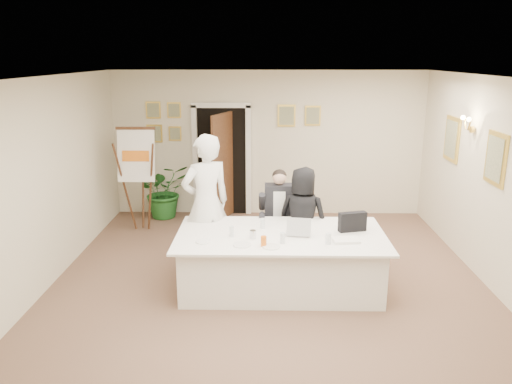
{
  "coord_description": "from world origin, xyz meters",
  "views": [
    {
      "loc": [
        -0.06,
        -6.09,
        3.06
      ],
      "look_at": [
        -0.18,
        0.6,
        1.22
      ],
      "focal_mm": 35.0,
      "sensor_mm": 36.0,
      "label": 1
    }
  ],
  "objects": [
    {
      "name": "oj_glass",
      "position": [
        -0.07,
        -0.3,
        0.84
      ],
      "size": [
        0.07,
        0.07,
        0.13
      ],
      "primitive_type": "cylinder",
      "rotation": [
        0.0,
        0.0,
        -0.01
      ],
      "color": "#D65F12",
      "rests_on": "conference_table"
    },
    {
      "name": "glass_c",
      "position": [
        0.74,
        -0.21,
        0.84
      ],
      "size": [
        0.09,
        0.09,
        0.14
      ],
      "primitive_type": "cylinder",
      "rotation": [
        0.0,
        0.0,
        -0.28
      ],
      "color": "silver",
      "rests_on": "conference_table"
    },
    {
      "name": "steel_jug",
      "position": [
        -0.21,
        -0.03,
        0.83
      ],
      "size": [
        0.09,
        0.09,
        0.11
      ],
      "primitive_type": "cylinder",
      "rotation": [
        0.0,
        0.0,
        -0.08
      ],
      "color": "silver",
      "rests_on": "conference_table"
    },
    {
      "name": "glass_a",
      "position": [
        -0.49,
        0.03,
        0.84
      ],
      "size": [
        0.07,
        0.07,
        0.14
      ],
      "primitive_type": "cylinder",
      "rotation": [
        0.0,
        0.0,
        -0.15
      ],
      "color": "silver",
      "rests_on": "conference_table"
    },
    {
      "name": "ceiling",
      "position": [
        0.0,
        0.0,
        2.8
      ],
      "size": [
        6.0,
        7.0,
        0.02
      ],
      "primitive_type": "cube",
      "color": "white",
      "rests_on": "wall_back"
    },
    {
      "name": "wall_back",
      "position": [
        0.0,
        3.5,
        1.4
      ],
      "size": [
        6.0,
        0.1,
        2.8
      ],
      "primitive_type": "cube",
      "color": "beige",
      "rests_on": "floor"
    },
    {
      "name": "floor",
      "position": [
        0.0,
        0.0,
        0.0
      ],
      "size": [
        7.0,
        7.0,
        0.0
      ],
      "primitive_type": "plane",
      "color": "brown",
      "rests_on": "ground"
    },
    {
      "name": "wall_sconce",
      "position": [
        2.9,
        1.2,
        2.1
      ],
      "size": [
        0.2,
        0.3,
        0.24
      ],
      "primitive_type": null,
      "color": "gold",
      "rests_on": "wall_right"
    },
    {
      "name": "standing_woman",
      "position": [
        0.5,
        0.9,
        0.76
      ],
      "size": [
        0.85,
        0.68,
        1.51
      ],
      "primitive_type": "imported",
      "rotation": [
        0.0,
        0.0,
        2.84
      ],
      "color": "black",
      "rests_on": "floor"
    },
    {
      "name": "wall_front",
      "position": [
        0.0,
        -3.5,
        1.4
      ],
      "size": [
        6.0,
        0.1,
        2.8
      ],
      "primitive_type": "cube",
      "color": "beige",
      "rests_on": "floor"
    },
    {
      "name": "laptop",
      "position": [
        0.39,
        0.14,
        0.91
      ],
      "size": [
        0.36,
        0.38,
        0.28
      ],
      "primitive_type": null,
      "rotation": [
        0.0,
        0.0,
        -0.14
      ],
      "color": "#B7BABC",
      "rests_on": "conference_table"
    },
    {
      "name": "plate_near",
      "position": [
        0.03,
        -0.34,
        0.78
      ],
      "size": [
        0.26,
        0.26,
        0.01
      ],
      "primitive_type": "cylinder",
      "rotation": [
        0.0,
        0.0,
        -0.2
      ],
      "color": "white",
      "rests_on": "conference_table"
    },
    {
      "name": "plate_left",
      "position": [
        -0.83,
        -0.17,
        0.78
      ],
      "size": [
        0.22,
        0.22,
        0.01
      ],
      "primitive_type": "cylinder",
      "rotation": [
        0.0,
        0.0,
        0.1
      ],
      "color": "white",
      "rests_on": "conference_table"
    },
    {
      "name": "wall_right",
      "position": [
        3.0,
        0.0,
        1.4
      ],
      "size": [
        0.1,
        7.0,
        2.8
      ],
      "primitive_type": "cube",
      "color": "beige",
      "rests_on": "floor"
    },
    {
      "name": "standing_man",
      "position": [
        -0.9,
        0.76,
        1.01
      ],
      "size": [
        0.88,
        0.78,
        2.01
      ],
      "primitive_type": "imported",
      "rotation": [
        0.0,
        0.0,
        3.66
      ],
      "color": "white",
      "rests_on": "floor"
    },
    {
      "name": "potted_palm",
      "position": [
        -2.0,
        3.2,
        0.53
      ],
      "size": [
        1.21,
        1.15,
        1.05
      ],
      "primitive_type": "imported",
      "rotation": [
        0.0,
        0.0,
        0.45
      ],
      "color": "#1E5A20",
      "rests_on": "floor"
    },
    {
      "name": "doorway",
      "position": [
        -0.88,
        3.32,
        1.04
      ],
      "size": [
        1.14,
        0.86,
        2.2
      ],
      "color": "black",
      "rests_on": "floor"
    },
    {
      "name": "glass_b",
      "position": [
        0.17,
        -0.2,
        0.84
      ],
      "size": [
        0.08,
        0.08,
        0.14
      ],
      "primitive_type": "cylinder",
      "rotation": [
        0.0,
        0.0,
        0.34
      ],
      "color": "silver",
      "rests_on": "conference_table"
    },
    {
      "name": "wall_left",
      "position": [
        -3.0,
        0.0,
        1.4
      ],
      "size": [
        0.1,
        7.0,
        2.8
      ],
      "primitive_type": "cube",
      "color": "beige",
      "rests_on": "floor"
    },
    {
      "name": "pictures_back_wall",
      "position": [
        -0.8,
        3.47,
        1.85
      ],
      "size": [
        3.4,
        0.06,
        0.8
      ],
      "primitive_type": null,
      "color": "#EAC54F",
      "rests_on": "wall_back"
    },
    {
      "name": "plate_mid",
      "position": [
        -0.34,
        -0.28,
        0.78
      ],
      "size": [
        0.28,
        0.28,
        0.01
      ],
      "primitive_type": "cylinder",
      "rotation": [
        0.0,
        0.0,
        0.25
      ],
      "color": "white",
      "rests_on": "conference_table"
    },
    {
      "name": "laptop_bag",
      "position": [
        1.12,
        0.27,
        0.91
      ],
      "size": [
        0.39,
        0.2,
        0.26
      ],
      "primitive_type": "cube",
      "rotation": [
        0.0,
        0.0,
        0.25
      ],
      "color": "black",
      "rests_on": "conference_table"
    },
    {
      "name": "paper_stack",
      "position": [
        0.98,
        -0.11,
        0.79
      ],
      "size": [
        0.36,
        0.27,
        0.03
      ],
      "primitive_type": "cube",
      "rotation": [
        0.0,
        0.0,
        0.12
      ],
      "color": "white",
      "rests_on": "conference_table"
    },
    {
      "name": "pictures_right_wall",
      "position": [
        2.97,
        1.2,
        1.75
      ],
      "size": [
        0.06,
        2.2,
        0.8
      ],
      "primitive_type": null,
      "color": "#EAC54F",
      "rests_on": "wall_right"
    },
    {
      "name": "conference_table",
      "position": [
        0.16,
        0.14,
        0.39
      ],
      "size": [
        2.76,
        1.47,
        0.78
      ],
      "color": "silver",
      "rests_on": "floor"
    },
    {
      "name": "glass_d",
      "position": [
        -0.08,
        0.36,
        0.84
      ],
      "size": [
        0.08,
        0.08,
        0.14
      ],
      "primitive_type": "cylinder",
      "rotation": [
        0.0,
        0.0,
        0.3
      ],
      "color": "silver",
      "rests_on": "conference_table"
    },
    {
      "name": "flip_chart",
      "position": [
        -2.28,
        2.41,
        0.85
      ],
      "size": [
        0.64,
        0.41,
        1.84
      ],
      "color": "#351C10",
      "rests_on": "floor"
    },
    {
      "name": "seated_man",
      "position": [
        0.16,
        1.23,
        0.71
      ],
      "size": [
        0.71,
        0.74,
        1.41
      ],
      "primitive_type": null,
      "rotation": [
        0.0,
        0.0,
        -0.17
      ],
      "color": "black",
      "rests_on": "floor"
    }
  ]
}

